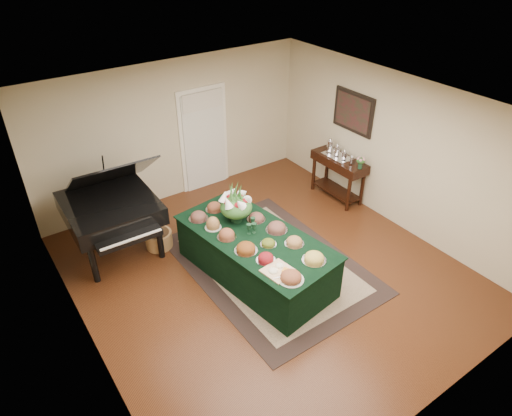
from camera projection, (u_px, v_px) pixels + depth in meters
ground at (267, 271)px, 7.32m from camera, size 6.00×6.00×0.00m
area_rug at (270, 264)px, 7.45m from camera, size 2.39×3.35×0.01m
kitchen_doorway at (204, 140)px, 9.09m from camera, size 1.05×0.07×2.10m
buffet_table at (255, 255)px, 7.05m from camera, size 1.56×2.70×0.76m
food_platters at (253, 233)px, 6.81m from camera, size 1.16×2.42×0.15m
cutting_board at (278, 269)px, 6.15m from camera, size 0.43×0.43×0.10m
green_goblets at (252, 226)px, 6.89m from camera, size 0.22×0.21×0.18m
floral_centerpiece at (236, 203)px, 7.03m from camera, size 0.52×0.52×0.52m
grand_piano at (111, 207)px, 7.32m from camera, size 1.55×1.72×1.72m
wicker_basket at (159, 239)px, 7.80m from camera, size 0.46×0.46×0.29m
mahogany_sideboard at (339, 167)px, 8.88m from camera, size 0.45×1.18×0.88m
tea_service at (339, 152)px, 8.73m from camera, size 0.34×0.74×0.30m
pink_bouquet at (361, 161)px, 8.32m from camera, size 0.18×0.18×0.23m
wall_painting at (353, 112)px, 8.40m from camera, size 0.05×0.95×0.75m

